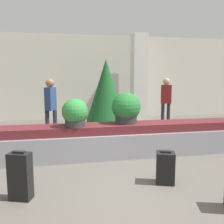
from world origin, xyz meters
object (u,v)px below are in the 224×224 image
at_px(pillar, 139,77).
at_px(suitcase_1, 20,176).
at_px(suitcase_0, 165,168).
at_px(traveler_0, 51,104).
at_px(potted_plant_0, 75,113).
at_px(potted_plant_1, 126,109).
at_px(decorated_tree, 106,92).
at_px(traveler_1, 166,98).

height_order(pillar, suitcase_1, pillar).
distance_m(suitcase_0, traveler_0, 3.78).
distance_m(potted_plant_0, potted_plant_1, 1.08).
height_order(suitcase_1, decorated_tree, decorated_tree).
height_order(suitcase_1, potted_plant_0, potted_plant_0).
relative_size(suitcase_0, suitcase_1, 0.77).
bearing_deg(traveler_0, potted_plant_1, 70.39).
bearing_deg(suitcase_1, suitcase_0, 22.75).
bearing_deg(potted_plant_1, traveler_1, 52.17).
bearing_deg(potted_plant_0, traveler_0, 106.08).
distance_m(pillar, potted_plant_0, 5.08).
distance_m(pillar, traveler_0, 4.05).
bearing_deg(decorated_tree, traveler_0, -150.84).
distance_m(pillar, potted_plant_1, 4.45).
xyz_separation_m(suitcase_1, decorated_tree, (1.91, 4.25, 0.85)).
bearing_deg(pillar, potted_plant_1, -110.79).
xyz_separation_m(pillar, potted_plant_1, (-1.56, -4.12, -0.63)).
xyz_separation_m(potted_plant_0, traveler_0, (-0.53, 1.85, 0.00)).
bearing_deg(suitcase_1, potted_plant_1, 61.49).
xyz_separation_m(pillar, traveler_0, (-3.16, -2.44, -0.67)).
bearing_deg(pillar, traveler_0, -142.36).
bearing_deg(suitcase_1, pillar, 79.21).
relative_size(pillar, potted_plant_0, 5.81).
height_order(suitcase_1, traveler_0, traveler_0).
bearing_deg(suitcase_0, traveler_1, 86.12).
bearing_deg(decorated_tree, traveler_1, 0.27).
distance_m(suitcase_0, decorated_tree, 4.26).
bearing_deg(suitcase_0, potted_plant_1, 117.60).
relative_size(suitcase_1, traveler_0, 0.42).
bearing_deg(suitcase_0, potted_plant_0, 152.40).
bearing_deg(traveler_0, decorated_tree, 145.96).
bearing_deg(traveler_1, decorated_tree, -164.07).
bearing_deg(suitcase_1, traveler_0, 105.25).
distance_m(potted_plant_0, traveler_0, 1.93).
relative_size(suitcase_0, potted_plant_1, 0.80).
relative_size(suitcase_1, potted_plant_0, 1.21).
bearing_deg(pillar, potted_plant_0, -121.50).
relative_size(suitcase_0, potted_plant_0, 0.94).
bearing_deg(suitcase_0, traveler_0, 138.86).
bearing_deg(pillar, suitcase_1, -120.75).
height_order(pillar, potted_plant_0, pillar).
relative_size(pillar, traveler_1, 2.02).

